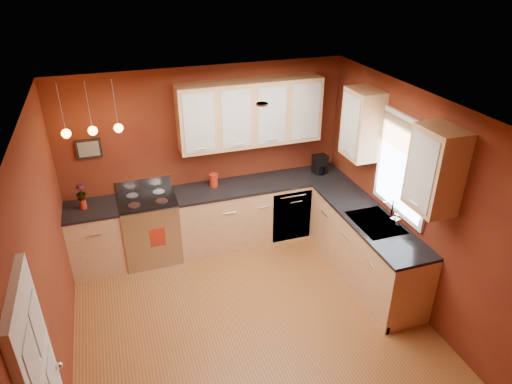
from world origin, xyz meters
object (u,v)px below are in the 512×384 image
object	(u,v)px
sink	(375,224)
coffee_maker	(320,165)
gas_range	(151,228)
red_canister	(214,180)
soap_pump	(395,221)

from	to	relation	value
sink	coffee_maker	xyz separation A→B (m)	(-0.04, 1.51, 0.16)
gas_range	sink	world-z (taller)	sink
red_canister	coffee_maker	xyz separation A→B (m)	(1.62, -0.08, 0.04)
gas_range	soap_pump	bearing A→B (deg)	-31.32
sink	coffee_maker	size ratio (longest dim) A/B	2.45
sink	soap_pump	xyz separation A→B (m)	(0.14, -0.18, 0.12)
gas_range	sink	xyz separation A→B (m)	(2.62, -1.50, 0.43)
gas_range	soap_pump	size ratio (longest dim) A/B	5.68
red_canister	soap_pump	distance (m)	2.53
coffee_maker	red_canister	bearing A→B (deg)	173.99
sink	coffee_maker	distance (m)	1.52
coffee_maker	gas_range	bearing A→B (deg)	176.93
gas_range	red_canister	size ratio (longest dim) A/B	5.88
red_canister	coffee_maker	world-z (taller)	coffee_maker
red_canister	gas_range	bearing A→B (deg)	-174.80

